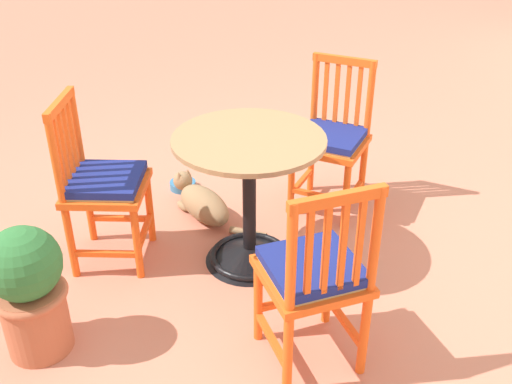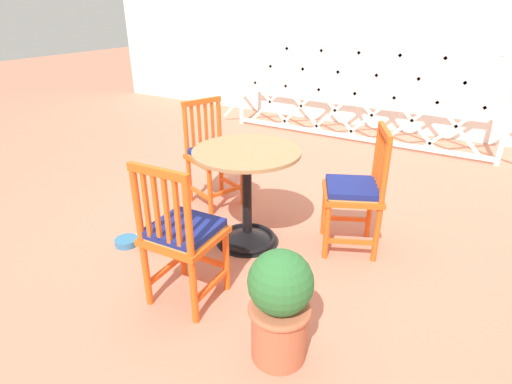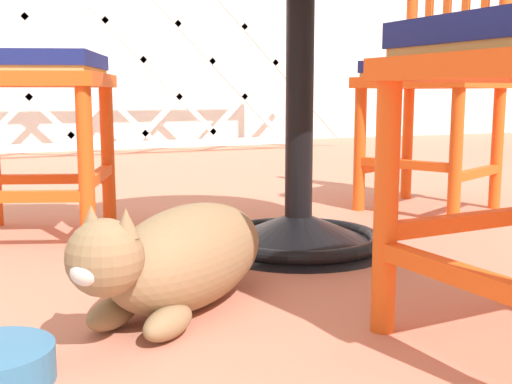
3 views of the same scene
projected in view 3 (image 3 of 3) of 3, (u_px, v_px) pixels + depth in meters
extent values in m
plane|color=#C6755B|center=(348.00, 258.00, 1.55)|extent=(24.00, 24.00, 0.00)
cylinder|color=white|center=(305.00, 63.00, 4.69)|extent=(0.06, 0.06, 1.24)
cube|color=white|center=(71.00, 147.00, 4.08)|extent=(3.38, 0.04, 0.05)
cube|color=white|center=(67.00, 58.00, 4.00)|extent=(1.12, 0.02, 1.12)
cube|color=white|center=(143.00, 60.00, 4.20)|extent=(1.12, 0.02, 1.12)
cube|color=white|center=(212.00, 61.00, 4.39)|extent=(1.12, 0.02, 1.12)
cube|color=white|center=(275.00, 63.00, 4.59)|extent=(1.12, 0.02, 1.12)
cube|color=white|center=(67.00, 58.00, 4.00)|extent=(1.12, 0.02, 1.12)
cube|color=white|center=(143.00, 60.00, 4.20)|extent=(1.12, 0.02, 1.12)
cube|color=white|center=(212.00, 61.00, 4.39)|extent=(1.12, 0.02, 1.12)
cube|color=white|center=(275.00, 63.00, 4.59)|extent=(1.12, 0.02, 1.12)
cone|color=black|center=(298.00, 229.00, 1.64)|extent=(0.48, 0.48, 0.10)
torus|color=black|center=(298.00, 239.00, 1.64)|extent=(0.44, 0.44, 0.04)
cylinder|color=black|center=(299.00, 103.00, 1.59)|extent=(0.07, 0.07, 0.66)
cylinder|color=#EA5619|center=(108.00, 151.00, 1.93)|extent=(0.04, 0.04, 0.45)
cylinder|color=#EA5619|center=(86.00, 162.00, 1.59)|extent=(0.04, 0.04, 0.45)
cube|color=#EA5619|center=(52.00, 179.00, 1.93)|extent=(0.33, 0.14, 0.03)
cube|color=#EA5619|center=(18.00, 197.00, 1.59)|extent=(0.33, 0.14, 0.03)
cube|color=#EA5619|center=(98.00, 176.00, 1.77)|extent=(0.14, 0.33, 0.03)
cube|color=#EA5619|center=(31.00, 80.00, 1.72)|extent=(0.51, 0.51, 0.04)
cube|color=tan|center=(31.00, 72.00, 1.72)|extent=(0.45, 0.45, 0.02)
cube|color=navy|center=(30.00, 60.00, 1.71)|extent=(0.46, 0.46, 0.04)
cylinder|color=#EA5619|center=(386.00, 199.00, 1.04)|extent=(0.04, 0.04, 0.45)
cube|color=#EA5619|center=(461.00, 275.00, 0.90)|extent=(0.05, 0.34, 0.03)
cube|color=#EA5619|center=(462.00, 222.00, 1.12)|extent=(0.34, 0.05, 0.03)
cylinder|color=#EA5619|center=(456.00, 150.00, 1.94)|extent=(0.04, 0.04, 0.45)
cylinder|color=#EA5619|center=(360.00, 145.00, 2.16)|extent=(0.04, 0.04, 0.45)
cylinder|color=#EA5619|center=(501.00, 76.00, 2.16)|extent=(0.04, 0.04, 0.91)
cylinder|color=#EA5619|center=(410.00, 78.00, 2.38)|extent=(0.04, 0.04, 0.91)
cube|color=#EA5619|center=(477.00, 173.00, 2.08)|extent=(0.32, 0.17, 0.03)
cube|color=#EA5619|center=(384.00, 165.00, 2.30)|extent=(0.32, 0.17, 0.03)
cube|color=#EA5619|center=(405.00, 164.00, 2.06)|extent=(0.17, 0.32, 0.03)
cube|color=#EA5619|center=(432.00, 83.00, 2.14)|extent=(0.53, 0.53, 0.04)
cube|color=tan|center=(432.00, 76.00, 2.14)|extent=(0.47, 0.47, 0.02)
cube|color=#EA5619|center=(485.00, 9.00, 2.17)|extent=(0.03, 0.03, 0.39)
cube|color=#EA5619|center=(466.00, 11.00, 2.21)|extent=(0.03, 0.03, 0.39)
cube|color=#EA5619|center=(447.00, 13.00, 2.26)|extent=(0.03, 0.03, 0.39)
cube|color=#EA5619|center=(429.00, 14.00, 2.30)|extent=(0.03, 0.03, 0.39)
cube|color=navy|center=(432.00, 67.00, 2.14)|extent=(0.48, 0.48, 0.04)
ellipsoid|color=#8E704C|center=(190.00, 256.00, 1.19)|extent=(0.46, 0.44, 0.19)
ellipsoid|color=silver|center=(161.00, 274.00, 1.10)|extent=(0.23, 0.23, 0.14)
sphere|color=#8E704C|center=(105.00, 258.00, 0.96)|extent=(0.12, 0.12, 0.12)
ellipsoid|color=silver|center=(87.00, 272.00, 0.92)|extent=(0.07, 0.07, 0.04)
cone|color=#8E704C|center=(126.00, 223.00, 0.95)|extent=(0.04, 0.04, 0.04)
cone|color=#8E704C|center=(92.00, 219.00, 0.98)|extent=(0.04, 0.04, 0.04)
ellipsoid|color=#8E704C|center=(168.00, 322.00, 1.03)|extent=(0.13, 0.12, 0.05)
ellipsoid|color=#8E704C|center=(113.00, 313.00, 1.08)|extent=(0.13, 0.12, 0.05)
cylinder|color=#8E704C|center=(220.00, 251.00, 1.52)|extent=(0.09, 0.22, 0.04)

